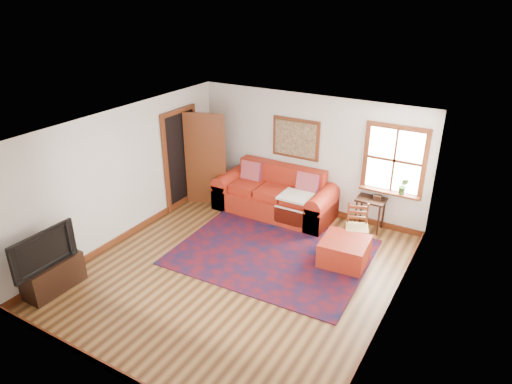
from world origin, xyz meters
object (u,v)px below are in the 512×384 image
Objects in this scene: red_ottoman at (344,251)px; side_table at (371,204)px; red_leather_sofa at (275,198)px; media_cabinet at (53,275)px; ladder_back_chair at (357,225)px.

side_table is at bearing 85.95° from red_ottoman.
media_cabinet is (-1.77, -4.20, -0.07)m from red_leather_sofa.
side_table is 0.80m from ladder_back_chair.
side_table is 0.71× the size of media_cabinet.
red_leather_sofa is at bearing 145.81° from red_ottoman.
ladder_back_chair is at bearing -15.16° from red_leather_sofa.
red_ottoman is 0.83× the size of media_cabinet.
side_table is (1.96, 0.27, 0.22)m from red_leather_sofa.
side_table is (-0.00, 1.40, 0.32)m from red_ottoman.
side_table is 0.78× the size of ladder_back_chair.
red_leather_sofa is 2.27m from red_ottoman.
side_table reaches higher than red_ottoman.
media_cabinet is at bearing -112.83° from red_leather_sofa.
side_table is at bearing 7.74° from red_leather_sofa.
red_ottoman is at bearing 39.36° from media_cabinet.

